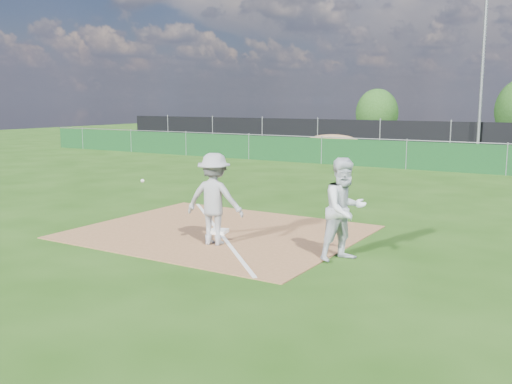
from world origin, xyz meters
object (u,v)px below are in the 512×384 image
first_base (219,231)px  tree_left (377,113)px  runner (345,210)px  car_left (356,133)px  light_pole (482,80)px  car_mid (435,135)px  play_at_first (214,199)px

first_base → tree_left: bearing=103.8°
runner → tree_left: tree_left is taller
first_base → car_left: (-7.11, 26.07, 0.71)m
light_pole → car_mid: bearing=124.2°
tree_left → play_at_first: bearing=-75.7°
play_at_first → car_left: 27.97m
play_at_first → runner: (2.69, 0.33, -0.00)m
play_at_first → car_left: play_at_first is taller
play_at_first → car_left: size_ratio=0.54×
car_mid → tree_left: bearing=66.9°
car_left → car_mid: size_ratio=1.01×
play_at_first → tree_left: size_ratio=0.63×
car_left → car_mid: bearing=-60.1°
car_left → car_mid: car_left is taller
tree_left → car_mid: bearing=-42.7°
car_left → car_mid: 5.06m
play_at_first → tree_left: 34.37m
light_pole → runner: light_pole is taller
first_base → tree_left: 33.48m
light_pole → first_base: bearing=-93.7°
runner → car_left: bearing=50.5°
first_base → car_mid: bearing=94.5°
runner → car_left: (-10.30, 26.58, -0.19)m
play_at_first → runner: size_ratio=1.27×
light_pole → play_at_first: bearing=-92.3°
runner → car_mid: size_ratio=0.44×
first_base → play_at_first: (0.50, -0.84, 0.89)m
first_base → runner: 3.35m
play_at_first → runner: runner is taller
light_pole → first_base: (-1.42, -21.82, -3.94)m
light_pole → car_left: 10.07m
car_left → tree_left: size_ratio=1.16×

